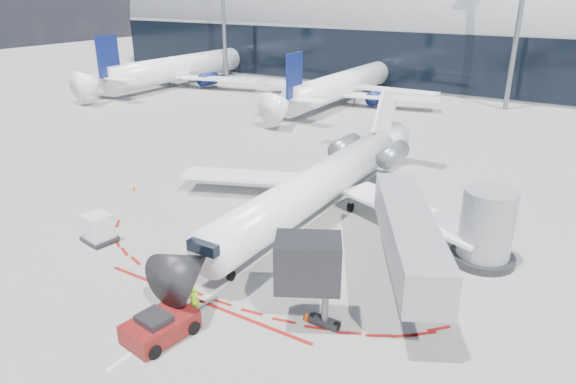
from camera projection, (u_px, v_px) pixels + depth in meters
The scene contains 15 objects.
ground at pixel (306, 225), 37.27m from camera, with size 260.00×260.00×0.00m, color slate.
apron_centerline at pixel (319, 215), 38.85m from camera, with size 0.25×40.00×0.01m, color silver.
apron_stop_bar at pixel (202, 301), 28.19m from camera, with size 14.00×0.25×0.01m, color maroon.
terminal_building at pixel (501, 36), 85.43m from camera, with size 150.00×24.15×24.00m.
jet_bridge at pixel (430, 236), 28.99m from camera, with size 10.03×15.20×4.90m.
light_mast_west at pixel (223, 9), 92.55m from camera, with size 0.70×0.70×25.00m, color slate.
light_mast_centre at pixel (520, 16), 68.10m from camera, with size 0.70×0.70×25.00m, color slate.
regional_jet at pixel (323, 181), 38.25m from camera, with size 25.33×31.24×7.82m.
pushback_tug at pixel (160, 326), 25.12m from camera, with size 2.72×5.57×1.42m.
ramp_worker at pixel (194, 300), 26.97m from camera, with size 0.57×0.37×1.56m, color #9EFB1A.
uld_container at pixel (98, 228), 34.52m from camera, with size 2.35×2.09×1.98m.
safety_cone_left at pixel (134, 188), 43.48m from camera, with size 0.34×0.34×0.47m, color #DE4404.
safety_cone_right at pixel (306, 316), 26.54m from camera, with size 0.37×0.37×0.51m, color #DE4404.
bg_airliner_0 at pixel (181, 50), 88.97m from camera, with size 36.94×39.11×11.95m, color white, non-canonical shape.
bg_airliner_1 at pixel (345, 66), 74.97m from camera, with size 33.62×35.59×10.88m, color white, non-canonical shape.
Camera 1 is at (16.65, -29.36, 16.05)m, focal length 32.00 mm.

